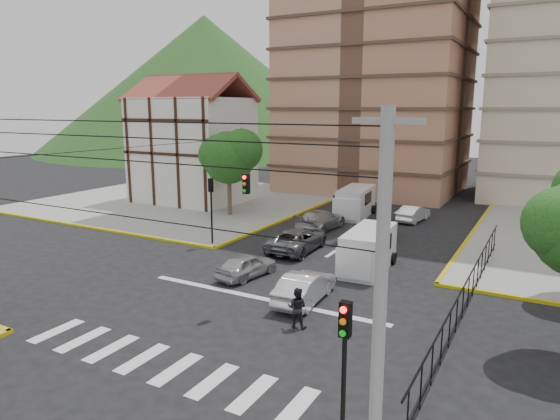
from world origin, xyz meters
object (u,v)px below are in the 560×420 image
Objects in this scene: van_right_lane at (367,251)px; car_white_front_right at (305,287)px; traffic_light_se at (344,357)px; pedestrian_crosswalk at (297,308)px; car_silver_front_left at (247,265)px; van_left_lane at (355,203)px; traffic_light_nw at (211,200)px.

van_right_lane reaches higher than car_white_front_right.
pedestrian_crosswalk is at bearing 124.69° from traffic_light_se.
traffic_light_se is 1.15× the size of car_silver_front_left.
van_right_lane is 8.57m from pedestrian_crosswalk.
pedestrian_crosswalk is (5.30, -4.38, 0.22)m from car_silver_front_left.
van_left_lane is 3.23× the size of pedestrian_crosswalk.
traffic_light_se is 30.56m from van_left_lane.
traffic_light_se is 0.78× the size of van_left_lane.
traffic_light_se is at bearing 114.67° from pedestrian_crosswalk.
van_left_lane is at bearing 68.32° from traffic_light_nw.
traffic_light_se is 16.34m from van_right_lane.
van_left_lane is at bearing -79.59° from car_silver_front_left.
traffic_light_nw is at bearing -48.74° from pedestrian_crosswalk.
traffic_light_nw is at bearing 175.90° from van_right_lane.
van_left_lane reaches higher than car_silver_front_left.
pedestrian_crosswalk reaches higher than car_silver_front_left.
van_left_lane is at bearing -79.32° from car_white_front_right.
traffic_light_nw is 14.20m from van_left_lane.
traffic_light_se is 11.51m from car_white_front_right.
pedestrian_crosswalk is at bearing 106.56° from car_white_front_right.
traffic_light_nw is 0.99× the size of car_white_front_right.
traffic_light_se is 8.75m from pedestrian_crosswalk.
pedestrian_crosswalk is (-4.81, 6.95, -2.24)m from traffic_light_se.
traffic_light_nw is at bearing -28.44° from car_silver_front_left.
traffic_light_se is 2.52× the size of pedestrian_crosswalk.
car_silver_front_left is 2.20× the size of pedestrian_crosswalk.
traffic_light_nw is (-15.60, 15.60, 0.00)m from traffic_light_se.
van_right_lane is at bearing -0.43° from traffic_light_nw.
van_right_lane is (10.88, -0.08, -1.97)m from traffic_light_nw.
car_silver_front_left is 0.86× the size of car_white_front_right.
van_left_lane is (-5.68, 13.15, 0.06)m from van_right_lane.
traffic_light_nw is 0.83× the size of van_right_lane.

